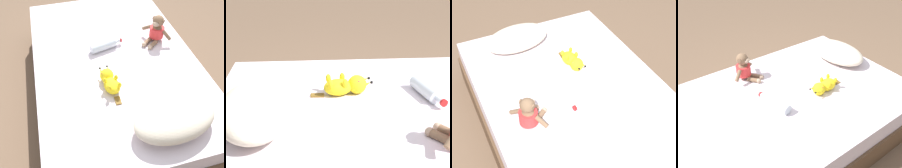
# 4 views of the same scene
# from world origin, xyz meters

# --- Properties ---
(ground_plane) EXTENTS (16.00, 16.00, 0.00)m
(ground_plane) POSITION_xyz_m (0.00, 0.00, 0.00)
(ground_plane) COLOR brown
(bed) EXTENTS (1.32, 2.03, 0.40)m
(bed) POSITION_xyz_m (0.00, 0.00, 0.20)
(bed) COLOR brown
(bed) RESTS_ON ground_plane
(pillow) EXTENTS (0.58, 0.39, 0.15)m
(pillow) POSITION_xyz_m (-0.18, 0.73, 0.48)
(pillow) COLOR beige
(pillow) RESTS_ON bed
(plush_yellow_creature) EXTENTS (0.13, 0.33, 0.10)m
(plush_yellow_creature) POSITION_xyz_m (0.12, 0.30, 0.45)
(plush_yellow_creature) COLOR yellow
(plush_yellow_creature) RESTS_ON bed
(glass_bottle) EXTENTS (0.29, 0.13, 0.08)m
(glass_bottle) POSITION_xyz_m (0.06, -0.11, 0.44)
(glass_bottle) COLOR silver
(glass_bottle) RESTS_ON bed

